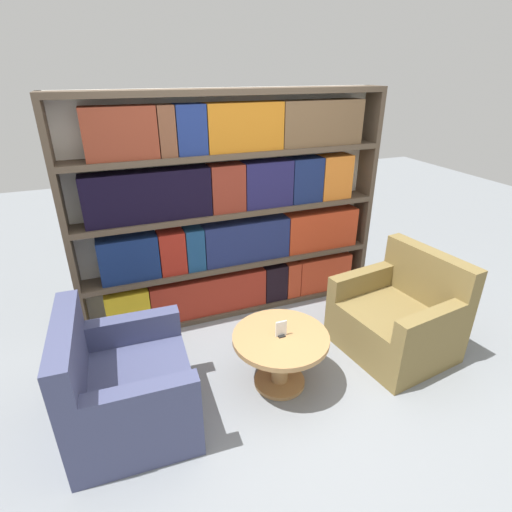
% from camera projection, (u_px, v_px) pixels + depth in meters
% --- Properties ---
extents(ground_plane, '(14.00, 14.00, 0.00)m').
position_uv_depth(ground_plane, '(288.00, 390.00, 3.11)').
color(ground_plane, gray).
extents(bookshelf, '(2.92, 0.30, 2.13)m').
position_uv_depth(bookshelf, '(234.00, 213.00, 3.75)').
color(bookshelf, silver).
rests_on(bookshelf, ground_plane).
extents(armchair_left, '(0.84, 0.92, 0.88)m').
position_uv_depth(armchair_left, '(125.00, 389.00, 2.71)').
color(armchair_left, '#42476B').
rests_on(armchair_left, ground_plane).
extents(armchair_right, '(0.92, 0.98, 0.88)m').
position_uv_depth(armchair_right, '(398.00, 319.00, 3.47)').
color(armchair_right, olive).
rests_on(armchair_right, ground_plane).
extents(coffee_table, '(0.73, 0.73, 0.46)m').
position_uv_depth(coffee_table, '(280.00, 349.00, 3.05)').
color(coffee_table, '#AD7F4C').
rests_on(coffee_table, ground_plane).
extents(table_sign, '(0.09, 0.06, 0.13)m').
position_uv_depth(table_sign, '(281.00, 330.00, 2.97)').
color(table_sign, black).
rests_on(table_sign, coffee_table).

